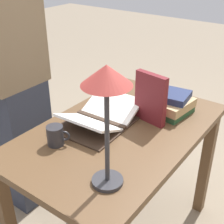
{
  "coord_description": "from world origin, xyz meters",
  "views": [
    {
      "loc": [
        1.08,
        0.75,
        1.59
      ],
      "look_at": [
        0.0,
        -0.05,
        0.86
      ],
      "focal_mm": 50.0,
      "sensor_mm": 36.0,
      "label": 1
    }
  ],
  "objects": [
    {
      "name": "coffee_mug",
      "position": [
        0.28,
        -0.16,
        0.82
      ],
      "size": [
        0.08,
        0.1,
        0.09
      ],
      "rotation": [
        0.0,
        0.0,
        2.12
      ],
      "color": "#28282D",
      "rests_on": "reading_desk"
    },
    {
      "name": "reading_lamp",
      "position": [
        0.35,
        0.19,
        1.17
      ],
      "size": [
        0.17,
        0.17,
        0.48
      ],
      "color": "#2D2D33",
      "rests_on": "reading_desk"
    },
    {
      "name": "book_standing_upright",
      "position": [
        -0.15,
        0.08,
        0.91
      ],
      "size": [
        0.06,
        0.18,
        0.26
      ],
      "rotation": [
        0.0,
        0.0,
        -0.16
      ],
      "color": "maroon",
      "rests_on": "reading_desk"
    },
    {
      "name": "open_book",
      "position": [
        0.0,
        -0.12,
        0.81
      ],
      "size": [
        0.46,
        0.32,
        0.09
      ],
      "rotation": [
        0.0,
        0.0,
        0.04
      ],
      "color": "#38281E",
      "rests_on": "reading_desk"
    },
    {
      "name": "book_stack_tall",
      "position": [
        -0.3,
        0.09,
        0.83
      ],
      "size": [
        0.24,
        0.28,
        0.12
      ],
      "color": "#234C2D",
      "rests_on": "reading_desk"
    },
    {
      "name": "reading_desk",
      "position": [
        0.0,
        0.0,
        0.65
      ],
      "size": [
        1.13,
        0.7,
        0.78
      ],
      "color": "brown",
      "rests_on": "ground_plane"
    },
    {
      "name": "person_reader",
      "position": [
        0.06,
        -0.69,
        0.89
      ],
      "size": [
        0.36,
        0.21,
        1.8
      ],
      "rotation": [
        0.0,
        0.0,
        3.14
      ],
      "color": "#2D3342",
      "rests_on": "ground_plane"
    }
  ]
}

